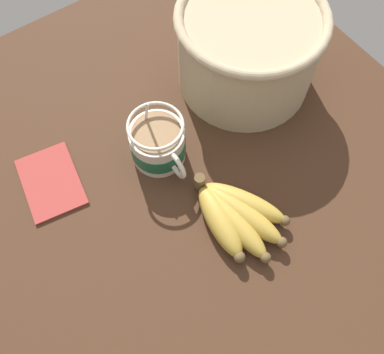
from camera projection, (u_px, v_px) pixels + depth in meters
table at (170, 204)px, 79.49cm from camera, size 109.91×109.91×3.86cm
coffee_mug at (158, 144)px, 78.17cm from camera, size 14.19×10.26×14.42cm
banana_bunch at (235, 215)px, 74.14cm from camera, size 19.40×14.40×4.42cm
woven_basket at (248, 48)px, 81.96cm from camera, size 28.29×28.29×17.61cm
napkin at (51, 182)px, 79.06cm from camera, size 15.61×12.10×0.60cm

